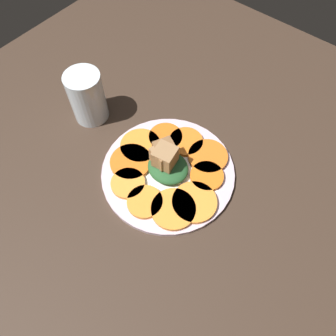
% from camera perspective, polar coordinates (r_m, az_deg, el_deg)
% --- Properties ---
extents(table_slab, '(1.20, 1.20, 0.02)m').
position_cam_1_polar(table_slab, '(0.70, 0.00, -1.31)').
color(table_slab, '#38281E').
rests_on(table_slab, ground).
extents(plate, '(0.28, 0.28, 0.01)m').
position_cam_1_polar(plate, '(0.68, 0.00, -0.68)').
color(plate, silver).
rests_on(plate, table_slab).
extents(carrot_slice_0, '(0.07, 0.07, 0.01)m').
position_cam_1_polar(carrot_slice_0, '(0.67, 6.77, -1.43)').
color(carrot_slice_0, orange).
rests_on(carrot_slice_0, plate).
extents(carrot_slice_1, '(0.08, 0.08, 0.01)m').
position_cam_1_polar(carrot_slice_1, '(0.70, 6.96, 2.03)').
color(carrot_slice_1, orange).
rests_on(carrot_slice_1, plate).
extents(carrot_slice_2, '(0.07, 0.07, 0.01)m').
position_cam_1_polar(carrot_slice_2, '(0.71, 3.14, 4.61)').
color(carrot_slice_2, orange).
rests_on(carrot_slice_2, plate).
extents(carrot_slice_3, '(0.07, 0.07, 0.01)m').
position_cam_1_polar(carrot_slice_3, '(0.72, -0.43, 5.41)').
color(carrot_slice_3, orange).
rests_on(carrot_slice_3, plate).
extents(carrot_slice_4, '(0.09, 0.09, 0.01)m').
position_cam_1_polar(carrot_slice_4, '(0.71, -4.82, 3.89)').
color(carrot_slice_4, orange).
rests_on(carrot_slice_4, plate).
extents(carrot_slice_5, '(0.09, 0.09, 0.01)m').
position_cam_1_polar(carrot_slice_5, '(0.69, -6.49, 1.08)').
color(carrot_slice_5, orange).
rests_on(carrot_slice_5, plate).
extents(carrot_slice_6, '(0.07, 0.07, 0.01)m').
position_cam_1_polar(carrot_slice_6, '(0.66, -6.99, -2.67)').
color(carrot_slice_6, orange).
rests_on(carrot_slice_6, plate).
extents(carrot_slice_7, '(0.07, 0.07, 0.01)m').
position_cam_1_polar(carrot_slice_7, '(0.64, -4.06, -5.89)').
color(carrot_slice_7, orange).
rests_on(carrot_slice_7, plate).
extents(carrot_slice_8, '(0.09, 0.09, 0.01)m').
position_cam_1_polar(carrot_slice_8, '(0.63, 0.94, -7.15)').
color(carrot_slice_8, orange).
rests_on(carrot_slice_8, plate).
extents(carrot_slice_9, '(0.09, 0.09, 0.01)m').
position_cam_1_polar(carrot_slice_9, '(0.64, 4.63, -5.94)').
color(carrot_slice_9, orange).
rests_on(carrot_slice_9, plate).
extents(center_pile, '(0.09, 0.08, 0.07)m').
position_cam_1_polar(center_pile, '(0.65, -0.34, 1.27)').
color(center_pile, '#235128').
rests_on(center_pile, plate).
extents(fork, '(0.18, 0.06, 0.00)m').
position_cam_1_polar(fork, '(0.65, -3.00, -5.01)').
color(fork, silver).
rests_on(fork, plate).
extents(water_glass, '(0.08, 0.08, 0.12)m').
position_cam_1_polar(water_glass, '(0.75, -13.91, 11.94)').
color(water_glass, silver).
rests_on(water_glass, table_slab).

